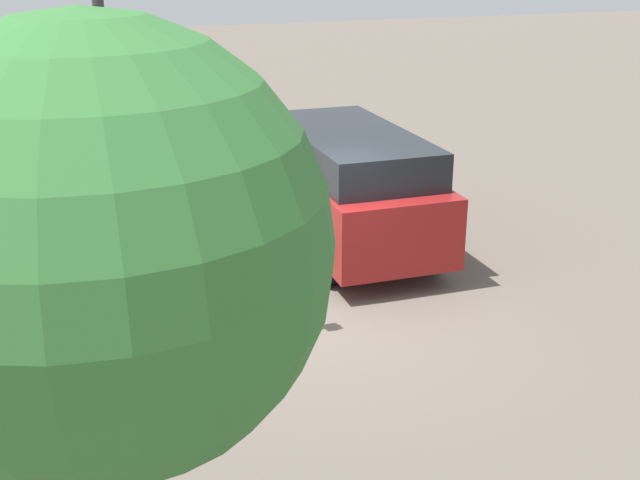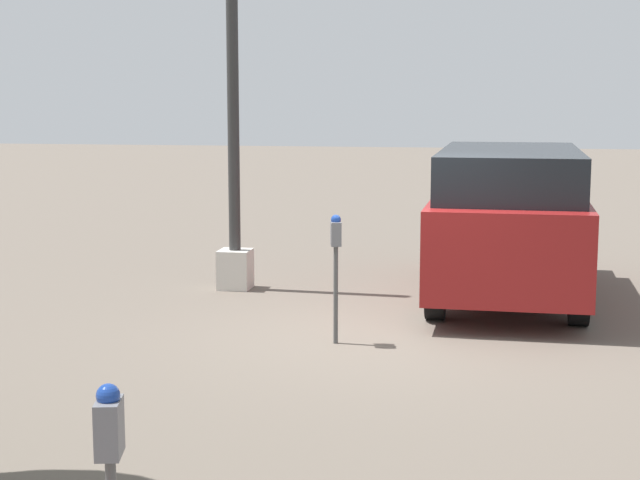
# 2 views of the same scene
# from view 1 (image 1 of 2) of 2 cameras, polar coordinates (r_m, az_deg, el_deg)

# --- Properties ---
(ground_plane) EXTENTS (80.00, 80.00, 0.00)m
(ground_plane) POSITION_cam_1_polar(r_m,az_deg,el_deg) (11.22, -0.10, -5.30)
(ground_plane) COLOR #60564C
(parking_meter_near) EXTENTS (0.22, 0.15, 1.43)m
(parking_meter_near) POSITION_cam_1_polar(r_m,az_deg,el_deg) (10.29, -2.03, -1.36)
(parking_meter_near) COLOR #4C4C4C
(parking_meter_near) RESTS_ON ground
(lamp_post) EXTENTS (0.44, 0.44, 5.35)m
(lamp_post) POSITION_cam_1_polar(r_m,az_deg,el_deg) (12.35, -14.49, 5.05)
(lamp_post) COLOR beige
(lamp_post) RESTS_ON ground
(parked_van) EXTENTS (4.82, 2.02, 2.00)m
(parked_van) POSITION_cam_1_polar(r_m,az_deg,el_deg) (13.38, 1.96, 4.04)
(parked_van) COLOR maroon
(parked_van) RESTS_ON ground
(street_tree) EXTENTS (2.45, 2.45, 4.61)m
(street_tree) POSITION_cam_1_polar(r_m,az_deg,el_deg) (4.32, -15.26, -0.84)
(street_tree) COLOR #513823
(street_tree) RESTS_ON ground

